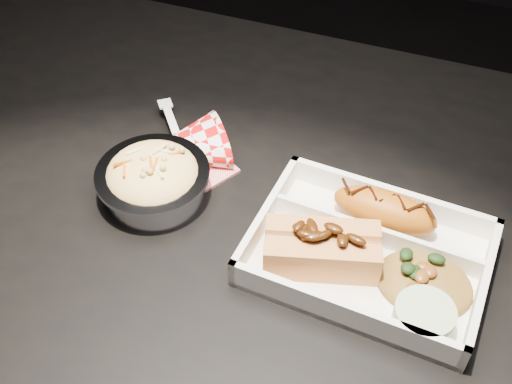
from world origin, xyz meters
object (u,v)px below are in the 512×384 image
dining_table (265,266)px  napkin_fork (181,148)px  food_tray (368,256)px  foil_coleslaw_cup (153,178)px  hotdog (322,247)px  fried_pastry (385,210)px

dining_table → napkin_fork: size_ratio=7.57×
food_tray → foil_coleslaw_cup: size_ratio=1.93×
foil_coleslaw_cup → napkin_fork: bearing=89.0°
foil_coleslaw_cup → napkin_fork: 0.07m
dining_table → food_tray: food_tray is taller
dining_table → hotdog: size_ratio=8.97×
dining_table → foil_coleslaw_cup: bearing=-175.4°
fried_pastry → hotdog: 0.09m
dining_table → napkin_fork: (-0.14, 0.06, 0.11)m
foil_coleslaw_cup → fried_pastry: bearing=9.9°
napkin_fork → hotdog: bearing=25.4°
food_tray → fried_pastry: size_ratio=2.17×
food_tray → hotdog: (-0.05, -0.02, 0.02)m
food_tray → hotdog: size_ratio=1.95×
fried_pastry → dining_table: bearing=-164.7°
food_tray → foil_coleslaw_cup: (-0.26, 0.01, 0.02)m
dining_table → fried_pastry: 0.18m
napkin_fork → dining_table: bearing=27.2°
dining_table → food_tray: bearing=-8.8°
fried_pastry → foil_coleslaw_cup: bearing=-170.1°
dining_table → food_tray: size_ratio=4.60×
dining_table → food_tray: (0.13, -0.02, 0.10)m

